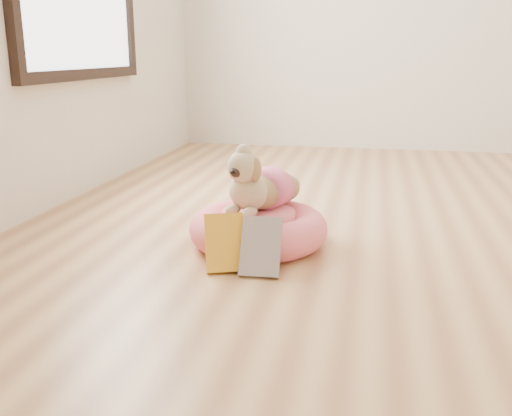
% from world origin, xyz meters
% --- Properties ---
extents(floor, '(4.50, 4.50, 0.00)m').
position_xyz_m(floor, '(0.00, 0.00, 0.00)').
color(floor, '#A97246').
rests_on(floor, ground).
extents(pet_bed, '(0.58, 0.58, 0.15)m').
position_xyz_m(pet_bed, '(-0.82, -0.39, 0.07)').
color(pet_bed, '#FE6371').
rests_on(pet_bed, floor).
extents(dog, '(0.41, 0.48, 0.30)m').
position_xyz_m(dog, '(-0.83, -0.35, 0.30)').
color(dog, brown).
rests_on(dog, pet_bed).
extents(book_yellow, '(0.18, 0.17, 0.21)m').
position_xyz_m(book_yellow, '(-0.89, -0.69, 0.10)').
color(book_yellow, yellow).
rests_on(book_yellow, floor).
extents(book_white, '(0.15, 0.15, 0.20)m').
position_xyz_m(book_white, '(-0.75, -0.69, 0.10)').
color(book_white, white).
rests_on(book_white, floor).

